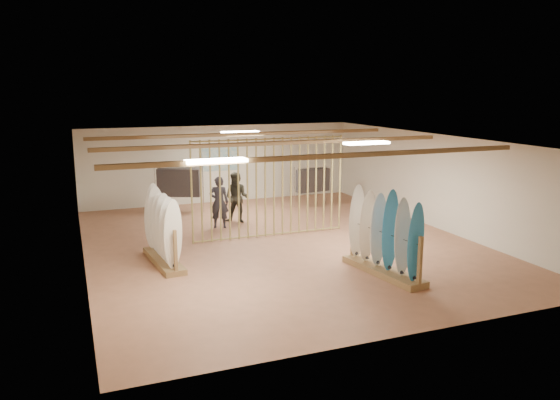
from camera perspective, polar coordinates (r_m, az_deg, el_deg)
name	(u,v)px	position (r m, az deg, el deg)	size (l,w,h in m)	color
floor	(280,243)	(14.80, 0.00, -4.55)	(12.00, 12.00, 0.00)	#A96F51
ceiling	(280,140)	(14.28, 0.00, 6.30)	(12.00, 12.00, 0.00)	gray
wall_back	(221,164)	(20.11, -6.23, 3.77)	(12.00, 12.00, 0.00)	silver
wall_front	(412,256)	(9.31, 13.61, -5.74)	(12.00, 12.00, 0.00)	silver
wall_left	(80,207)	(13.52, -20.15, -0.72)	(12.00, 12.00, 0.00)	silver
wall_right	(436,181)	(16.92, 15.99, 1.90)	(12.00, 12.00, 0.00)	silver
ceiling_slats	(280,143)	(14.29, 0.00, 5.98)	(9.50, 6.12, 0.10)	olive
light_panels	(280,142)	(14.28, 0.00, 6.06)	(1.20, 0.35, 0.06)	white
bamboo_partition	(270,188)	(15.21, -1.09, 1.30)	(4.45, 0.05, 2.78)	#A59450
poster	(221,159)	(20.07, -6.23, 4.33)	(1.40, 0.03, 0.90)	teal
rack_left	(163,239)	(13.30, -12.14, -3.97)	(0.70, 2.25, 1.78)	olive
rack_right	(384,246)	(12.46, 10.80, -4.75)	(0.86, 2.43, 1.92)	olive
clothing_rack_a	(179,182)	(18.37, -10.51, 1.81)	(1.44, 0.92, 1.62)	silver
clothing_rack_b	(313,180)	(19.34, 3.45, 2.07)	(1.31, 0.52, 1.42)	silver
shopper_a	(219,199)	(16.35, -6.39, 0.13)	(0.65, 0.44, 1.77)	#27262E
shopper_b	(237,194)	(16.95, -4.53, 0.61)	(0.86, 0.67, 1.79)	#312F26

